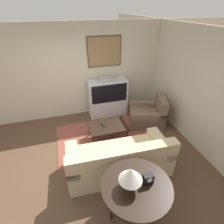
% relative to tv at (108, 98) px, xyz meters
% --- Properties ---
extents(ground_plane, '(12.00, 12.00, 0.00)m').
position_rel_tv_xyz_m(ground_plane, '(-0.92, -1.81, -0.58)').
color(ground_plane, brown).
extents(wall_back, '(12.00, 0.10, 2.70)m').
position_rel_tv_xyz_m(wall_back, '(-0.91, 0.32, 0.77)').
color(wall_back, beige).
rests_on(wall_back, ground_plane).
extents(wall_right, '(0.06, 12.00, 2.70)m').
position_rel_tv_xyz_m(wall_right, '(1.71, -1.81, 0.77)').
color(wall_right, beige).
rests_on(wall_right, ground_plane).
extents(area_rug, '(2.44, 1.65, 0.01)m').
position_rel_tv_xyz_m(area_rug, '(-0.40, -1.11, -0.58)').
color(area_rug, brown).
rests_on(area_rug, ground_plane).
extents(tv, '(1.17, 0.48, 1.23)m').
position_rel_tv_xyz_m(tv, '(0.00, 0.00, 0.00)').
color(tv, silver).
rests_on(tv, ground_plane).
extents(couch, '(2.13, 1.00, 0.87)m').
position_rel_tv_xyz_m(couch, '(-0.36, -2.27, -0.27)').
color(couch, '#CCB289').
rests_on(couch, ground_plane).
extents(armchair, '(1.13, 1.06, 0.88)m').
position_rel_tv_xyz_m(armchair, '(0.98, -0.86, -0.30)').
color(armchair, brown).
rests_on(armchair, ground_plane).
extents(coffee_table, '(0.97, 0.63, 0.41)m').
position_rel_tv_xyz_m(coffee_table, '(-0.32, -1.19, -0.21)').
color(coffee_table, black).
rests_on(coffee_table, ground_plane).
extents(console_table, '(1.05, 1.05, 0.81)m').
position_rel_tv_xyz_m(console_table, '(-0.43, -3.23, 0.15)').
color(console_table, black).
rests_on(console_table, ground_plane).
extents(table_lamp, '(0.34, 0.34, 0.39)m').
position_rel_tv_xyz_m(table_lamp, '(-0.54, -3.23, 0.50)').
color(table_lamp, black).
rests_on(table_lamp, console_table).
extents(mantel_clock, '(0.15, 0.10, 0.17)m').
position_rel_tv_xyz_m(mantel_clock, '(-0.26, -3.24, 0.31)').
color(mantel_clock, black).
rests_on(mantel_clock, console_table).
extents(remote, '(0.09, 0.17, 0.02)m').
position_rel_tv_xyz_m(remote, '(-0.44, -1.13, -0.16)').
color(remote, black).
rests_on(remote, coffee_table).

